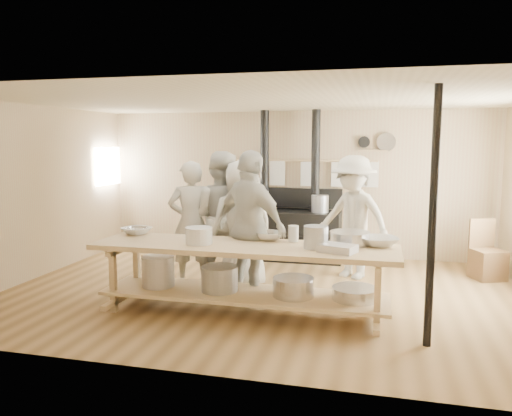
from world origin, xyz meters
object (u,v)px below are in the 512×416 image
at_px(cook_by_window, 353,217).
at_px(chair, 487,262).
at_px(cook_center, 242,225).
at_px(cook_left, 220,217).
at_px(stove, 289,229).
at_px(prep_table, 243,272).
at_px(roasting_pan, 337,248).
at_px(cook_far_left, 191,223).
at_px(cook_right, 251,228).

xyz_separation_m(cook_by_window, chair, (1.98, 0.41, -0.66)).
bearing_deg(cook_center, cook_left, -63.55).
distance_m(stove, prep_table, 3.02).
distance_m(cook_center, roasting_pan, 1.86).
xyz_separation_m(stove, cook_by_window, (1.17, -1.02, 0.41)).
height_order(cook_far_left, roasting_pan, cook_far_left).
distance_m(cook_center, chair, 3.77).
height_order(cook_left, cook_right, cook_right).
relative_size(stove, chair, 2.91).
height_order(stove, cook_left, stove).
bearing_deg(chair, prep_table, -165.52).
xyz_separation_m(stove, cook_right, (-0.01, -2.59, 0.46)).
bearing_deg(cook_center, roasting_pan, 110.24).
bearing_deg(stove, cook_center, -99.01).
xyz_separation_m(prep_table, cook_far_left, (-1.08, 1.11, 0.37)).
distance_m(prep_table, cook_left, 1.56).
height_order(cook_left, cook_by_window, cook_left).
bearing_deg(chair, cook_by_window, 168.78).
relative_size(cook_center, chair, 2.03).
bearing_deg(prep_table, roasting_pan, -7.05).
xyz_separation_m(stove, cook_left, (-0.71, -1.70, 0.44)).
xyz_separation_m(cook_center, cook_right, (0.30, -0.62, 0.07)).
relative_size(prep_table, chair, 4.02).
xyz_separation_m(prep_table, cook_by_window, (1.17, 1.99, 0.41)).
bearing_deg(cook_left, cook_right, 128.69).
bearing_deg(chair, cook_far_left, 174.16).
distance_m(cook_far_left, roasting_pan, 2.53).
bearing_deg(cook_right, cook_by_window, -95.05).
bearing_deg(cook_right, stove, -58.21).
relative_size(cook_left, cook_by_window, 1.04).
relative_size(cook_left, cook_center, 1.06).
distance_m(chair, roasting_pan, 3.31).
bearing_deg(cook_left, cook_far_left, 30.42).
bearing_deg(roasting_pan, prep_table, 172.95).
distance_m(stove, cook_left, 1.89).
xyz_separation_m(cook_left, cook_by_window, (1.88, 0.67, -0.03)).
relative_size(prep_table, cook_center, 1.98).
height_order(prep_table, cook_center, cook_center).
xyz_separation_m(stove, roasting_pan, (1.11, -3.16, 0.37)).
distance_m(cook_left, cook_center, 0.48).
bearing_deg(cook_far_left, chair, 173.99).
height_order(stove, cook_right, stove).
bearing_deg(cook_center, cook_far_left, -33.77).
relative_size(cook_right, cook_by_window, 1.05).
height_order(cook_far_left, cook_by_window, cook_by_window).
bearing_deg(roasting_pan, cook_center, 140.07).
height_order(cook_left, chair, cook_left).
bearing_deg(stove, cook_right, -90.33).
bearing_deg(cook_left, prep_table, 118.87).
height_order(cook_center, roasting_pan, cook_center).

